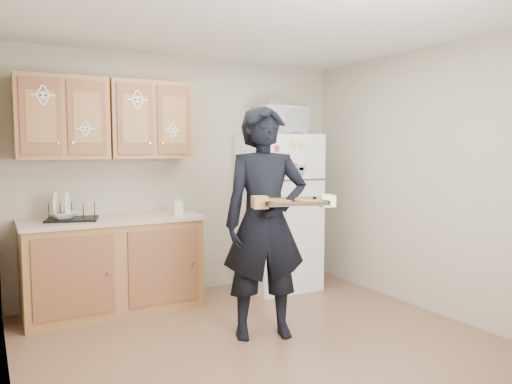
# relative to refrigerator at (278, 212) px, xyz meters

# --- Properties ---
(floor) EXTENTS (3.60, 3.60, 0.00)m
(floor) POSITION_rel_refrigerator_xyz_m (-0.95, -1.43, -0.85)
(floor) COLOR brown
(floor) RESTS_ON ground
(ceiling) EXTENTS (3.60, 3.60, 0.00)m
(ceiling) POSITION_rel_refrigerator_xyz_m (-0.95, -1.43, 1.65)
(ceiling) COLOR white
(ceiling) RESTS_ON wall_back
(wall_back) EXTENTS (3.60, 0.04, 2.50)m
(wall_back) POSITION_rel_refrigerator_xyz_m (-0.95, 0.37, 0.40)
(wall_back) COLOR #B1A78F
(wall_back) RESTS_ON floor
(wall_front) EXTENTS (3.60, 0.04, 2.50)m
(wall_front) POSITION_rel_refrigerator_xyz_m (-0.95, -3.23, 0.40)
(wall_front) COLOR #B1A78F
(wall_front) RESTS_ON floor
(wall_left) EXTENTS (0.04, 3.60, 2.50)m
(wall_left) POSITION_rel_refrigerator_xyz_m (-2.75, -1.43, 0.40)
(wall_left) COLOR #B1A78F
(wall_left) RESTS_ON floor
(wall_right) EXTENTS (0.04, 3.60, 2.50)m
(wall_right) POSITION_rel_refrigerator_xyz_m (0.85, -1.43, 0.40)
(wall_right) COLOR #B1A78F
(wall_right) RESTS_ON floor
(refrigerator) EXTENTS (0.75, 0.70, 1.70)m
(refrigerator) POSITION_rel_refrigerator_xyz_m (0.00, 0.00, 0.00)
(refrigerator) COLOR white
(refrigerator) RESTS_ON floor
(base_cabinet) EXTENTS (1.60, 0.60, 0.86)m
(base_cabinet) POSITION_rel_refrigerator_xyz_m (-1.80, 0.05, -0.42)
(base_cabinet) COLOR olive
(base_cabinet) RESTS_ON floor
(countertop) EXTENTS (1.64, 0.64, 0.04)m
(countertop) POSITION_rel_refrigerator_xyz_m (-1.80, 0.05, 0.03)
(countertop) COLOR #C4B097
(countertop) RESTS_ON base_cabinet
(upper_cab_left) EXTENTS (0.80, 0.33, 0.75)m
(upper_cab_left) POSITION_rel_refrigerator_xyz_m (-2.20, 0.18, 0.98)
(upper_cab_left) COLOR olive
(upper_cab_left) RESTS_ON wall_back
(upper_cab_right) EXTENTS (0.80, 0.33, 0.75)m
(upper_cab_right) POSITION_rel_refrigerator_xyz_m (-1.38, 0.18, 0.98)
(upper_cab_right) COLOR olive
(upper_cab_right) RESTS_ON wall_back
(cereal_box) EXTENTS (0.20, 0.07, 0.32)m
(cereal_box) POSITION_rel_refrigerator_xyz_m (0.52, 0.24, -0.69)
(cereal_box) COLOR gold
(cereal_box) RESTS_ON floor
(person) EXTENTS (0.79, 0.63, 1.89)m
(person) POSITION_rel_refrigerator_xyz_m (-0.85, -1.19, 0.09)
(person) COLOR black
(person) RESTS_ON floor
(baking_tray) EXTENTS (0.55, 0.47, 0.04)m
(baking_tray) POSITION_rel_refrigerator_xyz_m (-0.76, -1.48, 0.28)
(baking_tray) COLOR black
(baking_tray) RESTS_ON person
(pizza_front_left) EXTENTS (0.16, 0.16, 0.02)m
(pizza_front_left) POSITION_rel_refrigerator_xyz_m (-0.89, -1.52, 0.30)
(pizza_front_left) COLOR orange
(pizza_front_left) RESTS_ON baking_tray
(pizza_front_right) EXTENTS (0.16, 0.16, 0.02)m
(pizza_front_right) POSITION_rel_refrigerator_xyz_m (-0.68, -1.58, 0.30)
(pizza_front_right) COLOR orange
(pizza_front_right) RESTS_ON baking_tray
(pizza_back_left) EXTENTS (0.16, 0.16, 0.02)m
(pizza_back_left) POSITION_rel_refrigerator_xyz_m (-0.85, -1.37, 0.30)
(pizza_back_left) COLOR orange
(pizza_back_left) RESTS_ON baking_tray
(pizza_back_right) EXTENTS (0.16, 0.16, 0.02)m
(pizza_back_right) POSITION_rel_refrigerator_xyz_m (-0.63, -1.43, 0.30)
(pizza_back_right) COLOR orange
(pizza_back_right) RESTS_ON baking_tray
(microwave) EXTENTS (0.59, 0.45, 0.30)m
(microwave) POSITION_rel_refrigerator_xyz_m (0.00, -0.05, 1.00)
(microwave) COLOR white
(microwave) RESTS_ON refrigerator
(foil_pan) EXTENTS (0.37, 0.29, 0.07)m
(foil_pan) POSITION_rel_refrigerator_xyz_m (-0.05, -0.02, 1.18)
(foil_pan) COLOR #B5B6BD
(foil_pan) RESTS_ON microwave
(dish_rack) EXTENTS (0.51, 0.43, 0.18)m
(dish_rack) POSITION_rel_refrigerator_xyz_m (-2.16, 0.05, 0.14)
(dish_rack) COLOR black
(dish_rack) RESTS_ON countertop
(bowl) EXTENTS (0.28, 0.28, 0.06)m
(bowl) POSITION_rel_refrigerator_xyz_m (-2.24, 0.05, 0.10)
(bowl) COLOR white
(bowl) RESTS_ON dish_rack
(soap_bottle) EXTENTS (0.10, 0.10, 0.20)m
(soap_bottle) POSITION_rel_refrigerator_xyz_m (-1.20, -0.08, 0.15)
(soap_bottle) COLOR white
(soap_bottle) RESTS_ON countertop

